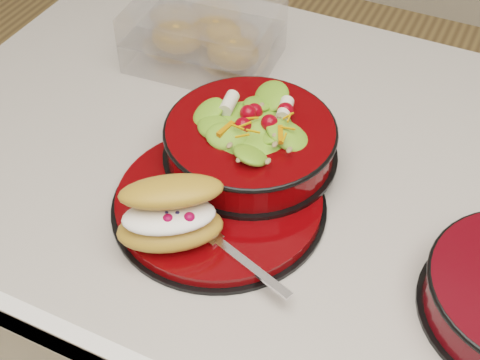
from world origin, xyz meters
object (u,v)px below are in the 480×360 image
at_px(island_counter, 316,350).
at_px(pastry_box, 205,36).
at_px(dinner_plate, 219,202).
at_px(croissant, 172,214).
at_px(salad_bowl, 250,136).
at_px(fork, 238,257).

distance_m(island_counter, pastry_box, 0.59).
xyz_separation_m(dinner_plate, croissant, (-0.02, -0.08, 0.05)).
bearing_deg(salad_bowl, dinner_plate, -91.98).
height_order(salad_bowl, fork, salad_bowl).
height_order(croissant, pastry_box, same).
bearing_deg(pastry_box, croissant, -72.36).
xyz_separation_m(dinner_plate, fork, (0.06, -0.08, 0.01)).
bearing_deg(island_counter, croissant, -125.31).
relative_size(dinner_plate, croissant, 1.92).
height_order(croissant, fork, croissant).
xyz_separation_m(dinner_plate, pastry_box, (-0.17, 0.28, 0.03)).
bearing_deg(dinner_plate, island_counter, 45.50).
bearing_deg(dinner_plate, fork, -50.37).
distance_m(croissant, pastry_box, 0.39).
bearing_deg(pastry_box, dinner_plate, -63.81).
height_order(dinner_plate, pastry_box, pastry_box).
bearing_deg(croissant, salad_bowl, 47.84).
relative_size(dinner_plate, fork, 1.90).
relative_size(island_counter, pastry_box, 5.28).
bearing_deg(croissant, pastry_box, 78.38).
xyz_separation_m(salad_bowl, pastry_box, (-0.17, 0.20, -0.01)).
height_order(dinner_plate, croissant, croissant).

